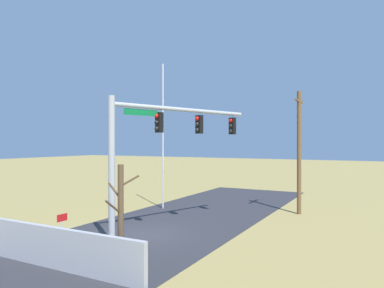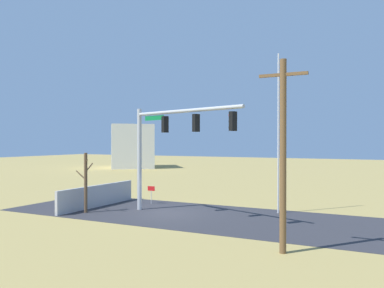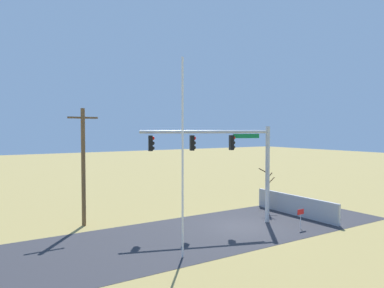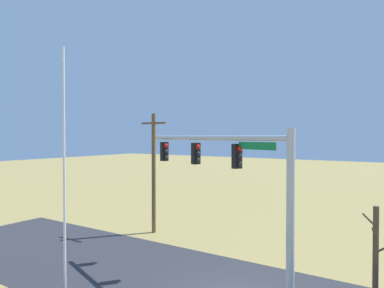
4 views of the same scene
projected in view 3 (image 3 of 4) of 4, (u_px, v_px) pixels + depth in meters
name	position (u px, v px, depth m)	size (l,w,h in m)	color
ground_plane	(240.00, 226.00, 23.09)	(160.00, 160.00, 0.00)	#9E894C
road_surface	(186.00, 236.00, 20.95)	(28.00, 8.00, 0.01)	#2D2D33
sidewalk_corner	(278.00, 220.00, 24.68)	(6.00, 6.00, 0.01)	#B7B5AD
retaining_fence	(295.00, 205.00, 26.07)	(0.20, 7.29, 1.43)	#A8A8AD
signal_mast	(229.00, 153.00, 23.37)	(8.11, 3.06, 6.38)	#B2B5BA
flagpole	(183.00, 158.00, 17.30)	(0.10, 0.10, 9.61)	silver
utility_pole	(83.00, 165.00, 23.12)	(1.90, 0.26, 7.52)	brown
bare_tree	(267.00, 186.00, 27.31)	(1.27, 1.02, 3.64)	brown
open_sign	(301.00, 214.00, 22.49)	(0.56, 0.04, 1.22)	silver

